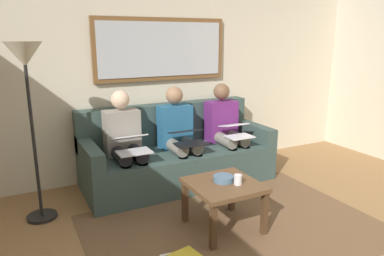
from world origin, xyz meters
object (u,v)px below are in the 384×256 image
at_px(bowl, 223,179).
at_px(laptop_white, 236,130).
at_px(cup, 238,180).
at_px(laptop_black, 188,137).
at_px(person_right, 125,140).
at_px(laptop_silver, 131,144).
at_px(standing_lamp, 26,75).
at_px(person_left, 225,127).
at_px(coffee_table, 224,190).
at_px(framed_mirror, 162,49).
at_px(person_middle, 178,133).
at_px(couch, 176,156).

bearing_deg(bowl, laptop_white, -129.50).
bearing_deg(cup, laptop_black, -90.10).
distance_m(cup, person_right, 1.39).
relative_size(laptop_silver, standing_lamp, 0.23).
distance_m(bowl, laptop_black, 0.89).
height_order(person_left, laptop_black, person_left).
bearing_deg(coffee_table, standing_lamp, -33.04).
bearing_deg(bowl, laptop_black, -94.86).
relative_size(bowl, laptop_silver, 0.49).
height_order(framed_mirror, cup, framed_mirror).
bearing_deg(cup, standing_lamp, -33.75).
bearing_deg(laptop_silver, person_middle, -160.00).
height_order(cup, person_right, person_right).
height_order(bowl, laptop_black, laptop_black).
bearing_deg(person_right, couch, -173.87).
bearing_deg(standing_lamp, framed_mirror, -157.07).
relative_size(laptop_white, person_right, 0.30).
height_order(framed_mirror, coffee_table, framed_mirror).
height_order(framed_mirror, standing_lamp, framed_mirror).
bearing_deg(framed_mirror, bowl, 87.31).
bearing_deg(person_left, laptop_silver, 10.32).
height_order(framed_mirror, bowl, framed_mirror).
height_order(coffee_table, cup, cup).
xyz_separation_m(cup, laptop_silver, (0.64, -1.00, 0.15)).
distance_m(framed_mirror, standing_lamp, 1.69).
bearing_deg(laptop_white, person_right, -10.88).
bearing_deg(couch, standing_lamp, 9.80).
height_order(bowl, person_right, person_right).
height_order(couch, standing_lamp, standing_lamp).
xyz_separation_m(coffee_table, cup, (-0.09, 0.08, 0.11)).
xyz_separation_m(couch, laptop_silver, (0.64, 0.30, 0.32)).
distance_m(person_middle, laptop_black, 0.25).
distance_m(laptop_black, laptop_silver, 0.64).
bearing_deg(framed_mirror, coffee_table, 86.81).
bearing_deg(person_middle, cup, 89.92).
bearing_deg(bowl, person_middle, -93.79).
bearing_deg(bowl, couch, -93.57).
relative_size(bowl, person_left, 0.16).
distance_m(framed_mirror, cup, 2.00).
bearing_deg(coffee_table, person_left, -122.42).
bearing_deg(cup, laptop_white, -123.02).
relative_size(person_left, standing_lamp, 0.69).
bearing_deg(laptop_black, standing_lamp, -1.72).
height_order(cup, laptop_black, laptop_black).
height_order(person_left, person_right, same).
relative_size(framed_mirror, laptop_white, 4.83).
bearing_deg(person_left, framed_mirror, -35.52).
bearing_deg(person_middle, laptop_black, 90.00).
xyz_separation_m(bowl, standing_lamp, (1.48, -0.91, 0.91)).
relative_size(couch, laptop_black, 6.37).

